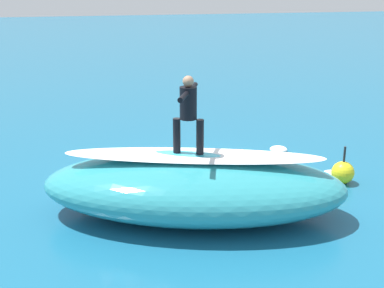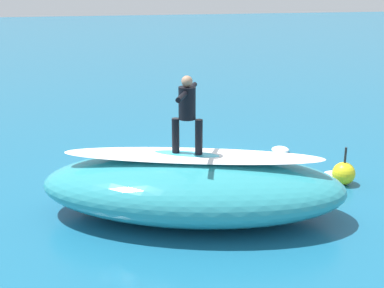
% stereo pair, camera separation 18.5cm
% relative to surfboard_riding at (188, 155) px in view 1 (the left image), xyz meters
% --- Properties ---
extents(ground_plane, '(120.00, 120.00, 0.00)m').
position_rel_surfboard_riding_xyz_m(ground_plane, '(-0.57, -2.12, -1.36)').
color(ground_plane, '#196084').
extents(wave_crest, '(6.91, 4.60, 1.31)m').
position_rel_surfboard_riding_xyz_m(wave_crest, '(-0.10, 0.03, -0.70)').
color(wave_crest, teal).
rests_on(wave_crest, ground_plane).
extents(wave_foam_lip, '(5.45, 2.56, 0.08)m').
position_rel_surfboard_riding_xyz_m(wave_foam_lip, '(-0.10, 0.03, -0.01)').
color(wave_foam_lip, white).
rests_on(wave_foam_lip, wave_crest).
extents(surfboard_riding, '(1.89, 1.20, 0.09)m').
position_rel_surfboard_riding_xyz_m(surfboard_riding, '(0.00, 0.00, 0.00)').
color(surfboard_riding, '#33B2D1').
rests_on(surfboard_riding, wave_crest).
extents(surfer_riding, '(0.72, 1.42, 1.60)m').
position_rel_surfboard_riding_xyz_m(surfer_riding, '(0.00, 0.00, 0.98)').
color(surfer_riding, black).
rests_on(surfer_riding, surfboard_riding).
extents(surfboard_paddling, '(2.51, 0.58, 0.08)m').
position_rel_surfboard_riding_xyz_m(surfboard_paddling, '(-0.82, -2.83, -1.32)').
color(surfboard_paddling, '#E0563D').
rests_on(surfboard_paddling, ground_plane).
extents(surfer_paddling, '(1.57, 0.33, 0.28)m').
position_rel_surfboard_riding_xyz_m(surfer_paddling, '(-0.70, -2.83, -1.16)').
color(surfer_paddling, black).
rests_on(surfer_paddling, surfboard_paddling).
extents(buoy_marker, '(0.56, 0.56, 0.95)m').
position_rel_surfboard_riding_xyz_m(buoy_marker, '(-4.09, -0.90, -1.08)').
color(buoy_marker, yellow).
rests_on(buoy_marker, ground_plane).
extents(foam_patch_near, '(1.08, 0.76, 0.11)m').
position_rel_surfboard_riding_xyz_m(foam_patch_near, '(-1.69, -1.93, -1.30)').
color(foam_patch_near, white).
rests_on(foam_patch_near, ground_plane).
extents(foam_patch_mid, '(0.84, 0.73, 0.13)m').
position_rel_surfboard_riding_xyz_m(foam_patch_mid, '(-4.17, -1.34, -1.29)').
color(foam_patch_mid, white).
rests_on(foam_patch_mid, ground_plane).
extents(foam_patch_far, '(0.55, 0.56, 0.18)m').
position_rel_surfboard_riding_xyz_m(foam_patch_far, '(-3.47, -3.47, -1.27)').
color(foam_patch_far, white).
rests_on(foam_patch_far, ground_plane).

